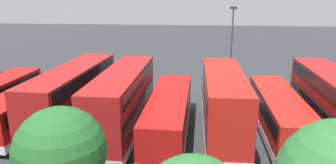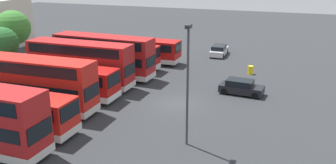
# 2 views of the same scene
# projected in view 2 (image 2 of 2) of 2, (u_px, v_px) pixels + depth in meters

# --- Properties ---
(ground_plane) EXTENTS (140.00, 140.00, 0.00)m
(ground_plane) POSITION_uv_depth(u_px,v_px,m) (176.00, 104.00, 33.50)
(ground_plane) COLOR #2D3033
(bus_single_deck_second) EXTENTS (2.71, 10.93, 2.95)m
(bus_single_deck_second) POSITION_uv_depth(u_px,v_px,m) (9.00, 109.00, 27.96)
(bus_single_deck_second) COLOR red
(bus_single_deck_second) RESTS_ON ground
(bus_double_decker_third) EXTENTS (2.74, 10.51, 4.55)m
(bus_double_decker_third) POSITION_uv_depth(u_px,v_px,m) (37.00, 83.00, 31.39)
(bus_double_decker_third) COLOR red
(bus_double_decker_third) RESTS_ON ground
(bus_single_deck_fourth) EXTENTS (2.72, 11.31, 2.95)m
(bus_single_deck_fourth) POSITION_uv_depth(u_px,v_px,m) (61.00, 80.00, 35.04)
(bus_single_deck_fourth) COLOR #B71411
(bus_single_deck_fourth) RESTS_ON ground
(bus_double_decker_fifth) EXTENTS (2.71, 11.11, 4.55)m
(bus_double_decker_fifth) POSITION_uv_depth(u_px,v_px,m) (80.00, 63.00, 37.69)
(bus_double_decker_fifth) COLOR #A51919
(bus_double_decker_fifth) RESTS_ON ground
(bus_double_decker_sixth) EXTENTS (3.07, 11.53, 4.55)m
(bus_double_decker_sixth) POSITION_uv_depth(u_px,v_px,m) (104.00, 55.00, 40.91)
(bus_double_decker_sixth) COLOR #A51919
(bus_double_decker_sixth) RESTS_ON ground
(bus_single_deck_seventh) EXTENTS (2.96, 10.18, 2.95)m
(bus_single_deck_seventh) POSITION_uv_depth(u_px,v_px,m) (118.00, 55.00, 44.27)
(bus_single_deck_seventh) COLOR #B71411
(bus_single_deck_seventh) RESTS_ON ground
(bus_single_deck_far_end) EXTENTS (2.86, 11.89, 2.95)m
(bus_single_deck_far_end) POSITION_uv_depth(u_px,v_px,m) (135.00, 49.00, 47.46)
(bus_single_deck_far_end) COLOR #B71411
(bus_single_deck_far_end) RESTS_ON ground
(car_hatchback_silver) EXTENTS (2.14, 4.26, 1.43)m
(car_hatchback_silver) POSITION_uv_depth(u_px,v_px,m) (241.00, 87.00, 35.82)
(car_hatchback_silver) COLOR black
(car_hatchback_silver) RESTS_ON ground
(car_small_green) EXTENTS (4.62, 1.90, 1.43)m
(car_small_green) POSITION_uv_depth(u_px,v_px,m) (219.00, 50.00, 50.78)
(car_small_green) COLOR silver
(car_small_green) RESTS_ON ground
(lamp_post_tall) EXTENTS (0.70, 0.30, 8.37)m
(lamp_post_tall) POSITION_uv_depth(u_px,v_px,m) (188.00, 78.00, 24.64)
(lamp_post_tall) COLOR #38383D
(lamp_post_tall) RESTS_ON ground
(waste_bin_yellow) EXTENTS (0.60, 0.60, 0.95)m
(waste_bin_yellow) POSITION_uv_depth(u_px,v_px,m) (251.00, 70.00, 42.33)
(waste_bin_yellow) COLOR yellow
(waste_bin_yellow) RESTS_ON ground
(tree_midright) EXTENTS (3.59, 3.59, 5.54)m
(tree_midright) POSITION_uv_depth(u_px,v_px,m) (2.00, 43.00, 40.47)
(tree_midright) COLOR #4C3823
(tree_midright) RESTS_ON ground
(tree_rightmost) EXTENTS (4.37, 4.37, 6.45)m
(tree_rightmost) POSITION_uv_depth(u_px,v_px,m) (13.00, 28.00, 47.01)
(tree_rightmost) COLOR #4C3823
(tree_rightmost) RESTS_ON ground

